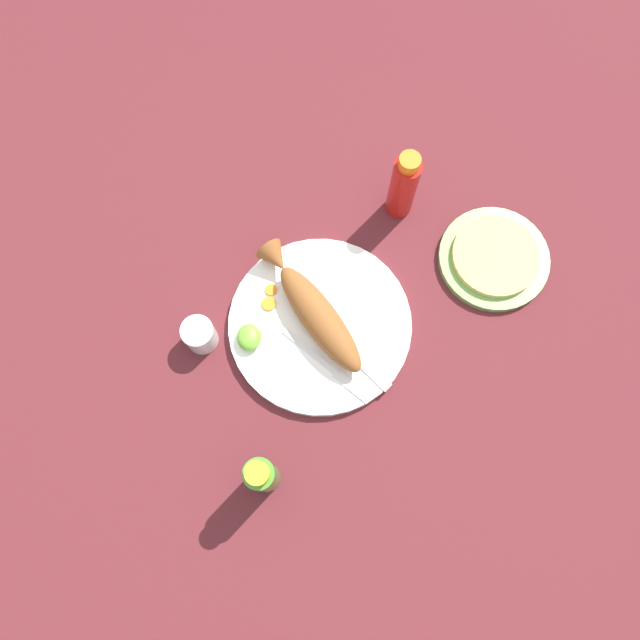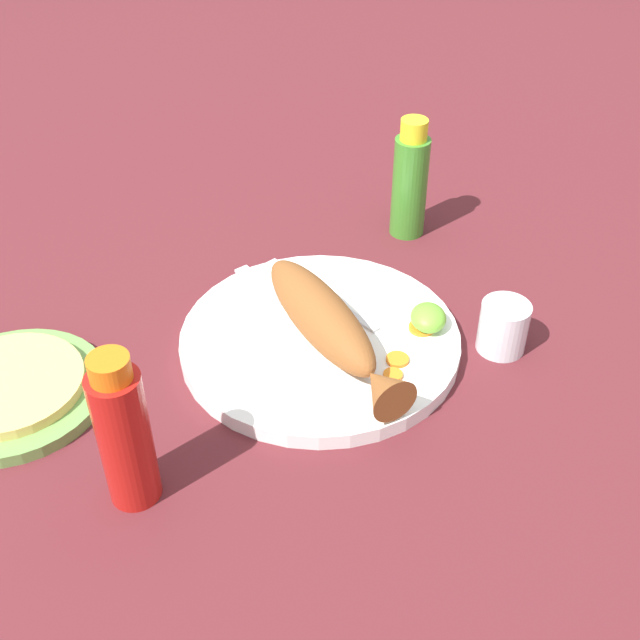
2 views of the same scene
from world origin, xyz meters
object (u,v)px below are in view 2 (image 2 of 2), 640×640
at_px(fried_fish, 328,324).
at_px(fork_near, 278,299).
at_px(fork_far, 312,290).
at_px(hot_sauce_bottle_green, 410,182).
at_px(main_plate, 320,340).
at_px(hot_sauce_bottle_red, 124,434).
at_px(salt_cup, 502,327).
at_px(tortilla_plate, 12,393).

relative_size(fried_fish, fork_near, 1.67).
xyz_separation_m(fork_far, hot_sauce_bottle_green, (0.16, -0.12, 0.06)).
bearing_deg(main_plate, fork_near, 39.13).
height_order(fried_fish, hot_sauce_bottle_red, hot_sauce_bottle_red).
height_order(fork_far, salt_cup, salt_cup).
xyz_separation_m(fried_fish, salt_cup, (0.02, -0.19, -0.02)).
bearing_deg(tortilla_plate, hot_sauce_bottle_red, -129.06).
height_order(hot_sauce_bottle_red, hot_sauce_bottle_green, hot_sauce_bottle_red).
bearing_deg(tortilla_plate, main_plate, -74.96).
xyz_separation_m(fried_fish, hot_sauce_bottle_red, (-0.19, 0.18, 0.03)).
bearing_deg(fork_far, hot_sauce_bottle_green, -81.33).
distance_m(main_plate, tortilla_plate, 0.33).
distance_m(salt_cup, tortilla_plate, 0.53).
relative_size(fork_near, tortilla_plate, 0.79).
relative_size(fork_near, hot_sauce_bottle_red, 0.93).
xyz_separation_m(fork_near, hot_sauce_bottle_red, (-0.27, 0.12, 0.06)).
distance_m(fried_fish, fork_near, 0.10).
xyz_separation_m(hot_sauce_bottle_red, tortilla_plate, (0.12, 0.15, -0.07)).
xyz_separation_m(main_plate, fork_far, (0.08, 0.01, 0.01)).
distance_m(fork_near, hot_sauce_bottle_red, 0.30).
bearing_deg(hot_sauce_bottle_red, fork_far, -28.64).
bearing_deg(hot_sauce_bottle_green, hot_sauce_bottle_red, 147.87).
relative_size(fork_far, tortilla_plate, 0.73).
height_order(fork_near, hot_sauce_bottle_green, hot_sauce_bottle_green).
bearing_deg(tortilla_plate, fork_far, -61.76).
height_order(fried_fish, hot_sauce_bottle_green, hot_sauce_bottle_green).
relative_size(fork_near, fork_far, 1.07).
bearing_deg(fork_near, hot_sauce_bottle_red, 118.42).
height_order(salt_cup, tortilla_plate, salt_cup).
bearing_deg(fork_far, salt_cup, -153.48).
xyz_separation_m(hot_sauce_bottle_red, salt_cup, (0.21, -0.37, -0.05)).
bearing_deg(hot_sauce_bottle_red, main_plate, -38.75).
height_order(fried_fish, fork_far, fried_fish).
height_order(fried_fish, tortilla_plate, fried_fish).
bearing_deg(hot_sauce_bottle_green, fried_fish, 157.61).
bearing_deg(fried_fish, tortilla_plate, 73.49).
distance_m(hot_sauce_bottle_red, salt_cup, 0.43).
bearing_deg(salt_cup, hot_sauce_bottle_green, 20.06).
relative_size(fried_fish, tortilla_plate, 1.32).
height_order(main_plate, fork_near, fork_near).
height_order(main_plate, fork_far, fork_far).
height_order(main_plate, hot_sauce_bottle_red, hot_sauce_bottle_red).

